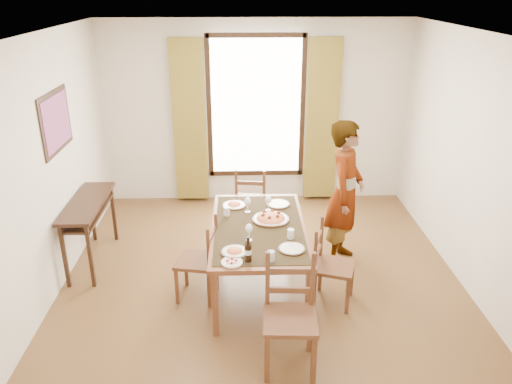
{
  "coord_description": "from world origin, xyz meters",
  "views": [
    {
      "loc": [
        -0.23,
        -4.75,
        3.16
      ],
      "look_at": [
        -0.07,
        0.34,
        1.0
      ],
      "focal_mm": 35.0,
      "sensor_mm": 36.0,
      "label": 1
    }
  ],
  "objects_px": {
    "dining_table": "(259,232)",
    "pasta_platter": "(271,216)",
    "console_table": "(88,210)",
    "man": "(345,194)"
  },
  "relations": [
    {
      "from": "dining_table",
      "to": "pasta_platter",
      "type": "distance_m",
      "value": 0.22
    },
    {
      "from": "console_table",
      "to": "dining_table",
      "type": "height_order",
      "value": "console_table"
    },
    {
      "from": "dining_table",
      "to": "pasta_platter",
      "type": "relative_size",
      "value": 4.37
    },
    {
      "from": "man",
      "to": "pasta_platter",
      "type": "relative_size",
      "value": 4.38
    },
    {
      "from": "dining_table",
      "to": "man",
      "type": "bearing_deg",
      "value": 29.09
    },
    {
      "from": "console_table",
      "to": "dining_table",
      "type": "xyz_separation_m",
      "value": [
        1.98,
        -0.62,
        0.01
      ]
    },
    {
      "from": "dining_table",
      "to": "pasta_platter",
      "type": "xyz_separation_m",
      "value": [
        0.14,
        0.14,
        0.11
      ]
    },
    {
      "from": "console_table",
      "to": "man",
      "type": "relative_size",
      "value": 0.69
    },
    {
      "from": "dining_table",
      "to": "man",
      "type": "xyz_separation_m",
      "value": [
        1.03,
        0.57,
        0.18
      ]
    },
    {
      "from": "dining_table",
      "to": "pasta_platter",
      "type": "height_order",
      "value": "pasta_platter"
    }
  ]
}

